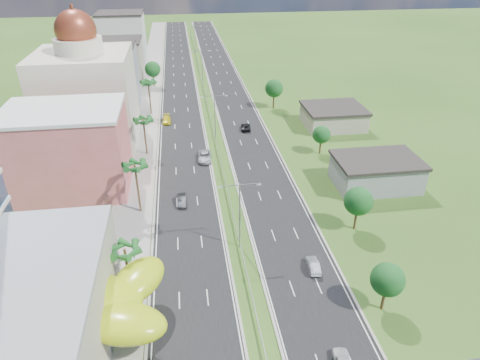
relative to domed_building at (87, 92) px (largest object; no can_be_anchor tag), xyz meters
name	(u,v)px	position (x,y,z in m)	size (l,w,h in m)	color
ground	(250,293)	(28.00, -55.00, -11.35)	(500.00, 500.00, 0.00)	#2D5119
road_left	(180,90)	(20.50, 35.00, -11.33)	(11.00, 260.00, 0.04)	black
road_right	(228,88)	(35.50, 35.00, -11.33)	(11.00, 260.00, 0.04)	black
sidewalk_left	(149,91)	(11.00, 35.00, -11.29)	(7.00, 260.00, 0.12)	gray
median_guardrail	(208,107)	(28.00, 16.99, -10.74)	(0.10, 216.06, 0.76)	gray
streetlight_median_b	(240,209)	(28.00, -45.00, -4.61)	(6.04, 0.25, 11.00)	gray
streetlight_median_c	(215,113)	(28.00, -5.00, -4.61)	(6.04, 0.25, 11.00)	gray
streetlight_median_d	(202,64)	(28.00, 40.00, -4.61)	(6.04, 0.25, 11.00)	gray
streetlight_median_e	(195,36)	(28.00, 85.00, -4.61)	(6.04, 0.25, 11.00)	gray
lime_canopy	(82,304)	(8.00, -59.00, -6.36)	(18.00, 15.00, 7.40)	#A8BF12
pink_shophouse	(69,152)	(0.00, -23.00, -3.85)	(20.00, 15.00, 15.00)	#BF574E
domed_building	(87,92)	(0.00, 0.00, 0.00)	(20.00, 20.00, 28.70)	beige
midrise_grey	(108,76)	(1.00, 25.00, -3.35)	(16.00, 15.00, 16.00)	gray
midrise_beige	(117,62)	(1.00, 47.00, -4.85)	(16.00, 15.00, 13.00)	#A59B88
midrise_white	(123,40)	(1.00, 70.00, -2.35)	(16.00, 15.00, 18.00)	silver
shed_near	(376,173)	(56.00, -30.00, -8.85)	(15.00, 10.00, 5.00)	gray
shed_far	(333,117)	(58.00, 0.00, -9.15)	(14.00, 12.00, 4.40)	#A59B88
palm_tree_b	(125,252)	(12.50, -53.00, -4.29)	(3.60, 3.60, 8.10)	#47301C
palm_tree_c	(135,168)	(12.50, -33.00, -2.85)	(3.60, 3.60, 9.60)	#47301C
palm_tree_d	(143,121)	(12.50, -10.00, -3.81)	(3.60, 3.60, 8.60)	#47301C
palm_tree_e	(148,84)	(12.50, 15.00, -3.05)	(3.60, 3.60, 9.40)	#47301C
leafy_tree_lfar	(153,69)	(12.50, 40.00, -5.78)	(4.90, 4.90, 8.05)	#47301C
leafy_tree_ra	(388,280)	(44.00, -60.00, -6.58)	(4.20, 4.20, 6.90)	#47301C
leafy_tree_rb	(358,201)	(47.00, -43.00, -6.18)	(4.55, 4.55, 7.47)	#47301C
leafy_tree_rc	(321,135)	(50.00, -15.00, -6.98)	(3.85, 3.85, 6.33)	#47301C
leafy_tree_rd	(274,88)	(46.00, 15.00, -5.78)	(4.90, 4.90, 8.05)	#47301C
car_dark_left	(182,200)	(19.59, -31.53, -10.62)	(1.47, 4.21, 1.39)	black
car_silver_mid_left	(205,156)	(24.80, -14.78, -10.50)	(2.69, 5.84, 1.62)	#B2B6BB
car_yellow_far_left	(167,119)	(16.69, 8.22, -10.58)	(2.07, 5.09, 1.48)	gold
car_silver_right	(313,265)	(37.56, -51.58, -10.63)	(1.44, 4.14, 1.36)	#A0A2A7
car_dark_far_right	(246,127)	(35.99, 0.66, -10.65)	(2.21, 4.79, 1.33)	black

